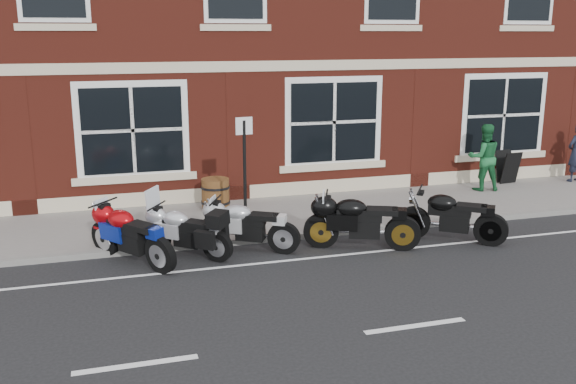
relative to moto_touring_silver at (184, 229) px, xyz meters
name	(u,v)px	position (x,y,z in m)	size (l,w,h in m)	color
ground	(341,259)	(2.82, -1.04, -0.53)	(80.00, 80.00, 0.00)	black
sidewalk	(295,214)	(2.82, 1.96, -0.47)	(30.00, 3.00, 0.12)	slate
kerb	(317,234)	(2.82, 0.38, -0.47)	(30.00, 0.16, 0.12)	slate
moto_touring_silver	(184,229)	(0.00, 0.00, 0.00)	(1.58, 1.41, 1.31)	black
moto_sport_red	(131,233)	(-0.99, -0.12, 0.05)	(1.43, 1.91, 1.02)	black
moto_sport_black	(359,220)	(3.38, -0.56, 0.06)	(2.18, 1.03, 1.04)	black
moto_sport_silver	(246,224)	(1.22, -0.01, 0.01)	(1.86, 1.20, 0.94)	black
moto_naked_black	(450,214)	(5.34, -0.65, 0.04)	(1.86, 1.44, 1.00)	black
pedestrian_left	(576,153)	(11.30, 2.80, 0.40)	(0.60, 0.39, 1.64)	black
pedestrian_right	(484,157)	(8.23, 2.62, 0.47)	(0.86, 0.67, 1.76)	#1B6031
a_board_sign	(508,167)	(9.37, 3.16, 0.04)	(0.54, 0.36, 0.90)	black
barrel_planter	(216,194)	(1.09, 2.66, -0.04)	(0.68, 0.68, 0.76)	#452812
parking_sign	(245,169)	(1.32, 0.51, 1.00)	(0.35, 0.07, 2.45)	black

